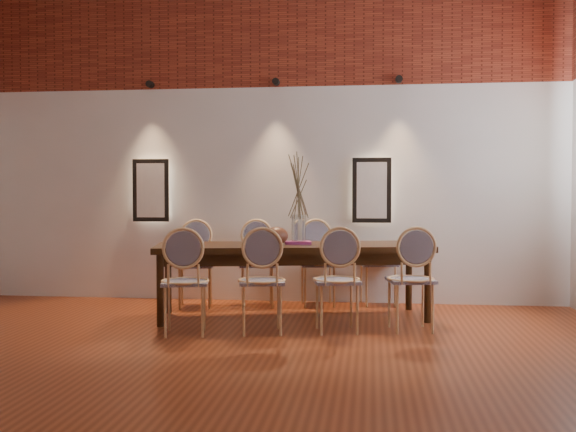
# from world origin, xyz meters

# --- Properties ---
(floor) EXTENTS (7.00, 7.00, 0.02)m
(floor) POSITION_xyz_m (0.00, 0.00, -0.01)
(floor) COLOR brown
(floor) RESTS_ON ground
(wall_back) EXTENTS (7.00, 0.10, 4.00)m
(wall_back) POSITION_xyz_m (0.00, 3.55, 2.00)
(wall_back) COLOR silver
(wall_back) RESTS_ON ground
(brick_band_back) EXTENTS (7.00, 0.02, 1.50)m
(brick_band_back) POSITION_xyz_m (0.00, 3.48, 3.25)
(brick_band_back) COLOR maroon
(brick_band_back) RESTS_ON ground
(niche_left) EXTENTS (0.36, 0.06, 0.66)m
(niche_left) POSITION_xyz_m (-1.30, 3.45, 1.30)
(niche_left) COLOR #FFEAC6
(niche_left) RESTS_ON wall_back
(niche_right) EXTENTS (0.36, 0.06, 0.66)m
(niche_right) POSITION_xyz_m (1.30, 3.45, 1.30)
(niche_right) COLOR #FFEAC6
(niche_right) RESTS_ON wall_back
(spot_fixture_left) EXTENTS (0.08, 0.10, 0.08)m
(spot_fixture_left) POSITION_xyz_m (-1.30, 3.42, 2.55)
(spot_fixture_left) COLOR black
(spot_fixture_left) RESTS_ON wall_back
(spot_fixture_mid) EXTENTS (0.08, 0.10, 0.08)m
(spot_fixture_mid) POSITION_xyz_m (0.20, 3.42, 2.55)
(spot_fixture_mid) COLOR black
(spot_fixture_mid) RESTS_ON wall_back
(spot_fixture_right) EXTENTS (0.08, 0.10, 0.08)m
(spot_fixture_right) POSITION_xyz_m (1.60, 3.42, 2.55)
(spot_fixture_right) COLOR black
(spot_fixture_right) RESTS_ON wall_back
(dining_table) EXTENTS (2.87, 1.41, 0.75)m
(dining_table) POSITION_xyz_m (0.51, 2.47, 0.38)
(dining_table) COLOR black
(dining_table) RESTS_ON floor
(chair_near_a) EXTENTS (0.52, 0.52, 0.94)m
(chair_near_a) POSITION_xyz_m (-0.36, 1.56, 0.47)
(chair_near_a) COLOR #DCB175
(chair_near_a) RESTS_ON floor
(chair_near_b) EXTENTS (0.52, 0.52, 0.94)m
(chair_near_b) POSITION_xyz_m (0.31, 1.69, 0.47)
(chair_near_b) COLOR #DCB175
(chair_near_b) RESTS_ON floor
(chair_near_c) EXTENTS (0.52, 0.52, 0.94)m
(chair_near_c) POSITION_xyz_m (0.99, 1.83, 0.47)
(chair_near_c) COLOR #DCB175
(chair_near_c) RESTS_ON floor
(chair_near_d) EXTENTS (0.52, 0.52, 0.94)m
(chair_near_d) POSITION_xyz_m (1.66, 1.96, 0.47)
(chair_near_d) COLOR #DCB175
(chair_near_d) RESTS_ON floor
(chair_far_a) EXTENTS (0.52, 0.52, 0.94)m
(chair_far_a) POSITION_xyz_m (-0.64, 2.97, 0.47)
(chair_far_a) COLOR #DCB175
(chair_far_a) RESTS_ON floor
(chair_far_b) EXTENTS (0.52, 0.52, 0.94)m
(chair_far_b) POSITION_xyz_m (0.03, 3.11, 0.47)
(chair_far_b) COLOR #DCB175
(chair_far_b) RESTS_ON floor
(chair_far_c) EXTENTS (0.52, 0.52, 0.94)m
(chair_far_c) POSITION_xyz_m (0.70, 3.24, 0.47)
(chair_far_c) COLOR #DCB175
(chair_far_c) RESTS_ON floor
(chair_far_d) EXTENTS (0.52, 0.52, 0.94)m
(chair_far_d) POSITION_xyz_m (1.38, 3.38, 0.47)
(chair_far_d) COLOR #DCB175
(chair_far_d) RESTS_ON floor
(vase) EXTENTS (0.14, 0.14, 0.30)m
(vase) POSITION_xyz_m (0.56, 2.48, 0.90)
(vase) COLOR silver
(vase) RESTS_ON dining_table
(dried_branches) EXTENTS (0.50, 0.50, 0.70)m
(dried_branches) POSITION_xyz_m (0.56, 2.48, 1.35)
(dried_branches) COLOR #4E432A
(dried_branches) RESTS_ON vase
(bowl) EXTENTS (0.24, 0.24, 0.18)m
(bowl) POSITION_xyz_m (0.35, 2.39, 0.84)
(bowl) COLOR #562A19
(bowl) RESTS_ON dining_table
(book) EXTENTS (0.29, 0.23, 0.03)m
(book) POSITION_xyz_m (0.56, 2.48, 0.77)
(book) COLOR #942D69
(book) RESTS_ON dining_table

